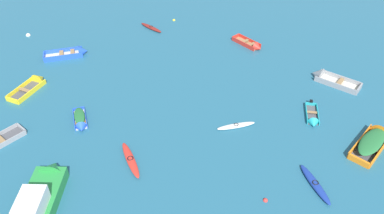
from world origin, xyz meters
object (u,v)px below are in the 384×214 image
(mooring_buoy_outer_edge, at_px, (265,201))
(motor_launch_green_back_row_left, at_px, (40,198))
(rowboat_blue_center, at_px, (80,121))
(kayak_white_back_row_center, at_px, (236,126))
(kayak_deep_blue_near_left, at_px, (315,184))
(mooring_buoy_between_boats_right, at_px, (28,35))
(rowboat_red_far_left, at_px, (252,45))
(rowboat_blue_back_row_right, at_px, (74,53))
(rowboat_yellow_outer_right, at_px, (35,84))
(mooring_buoy_between_boats_left, at_px, (174,20))
(rowboat_orange_cluster_inner, at_px, (375,139))
(kayak_red_near_right, at_px, (131,160))
(rowboat_turquoise_midfield_right, at_px, (313,119))
(rowboat_grey_cluster_outer, at_px, (326,78))
(kayak_maroon_far_back, at_px, (151,28))

(mooring_buoy_outer_edge, bearing_deg, motor_launch_green_back_row_left, -173.06)
(rowboat_blue_center, xyz_separation_m, kayak_white_back_row_center, (11.55, 0.76, -0.11))
(kayak_deep_blue_near_left, xyz_separation_m, mooring_buoy_between_boats_right, (-26.39, 17.13, -0.16))
(rowboat_red_far_left, distance_m, rowboat_blue_back_row_right, 17.10)
(rowboat_yellow_outer_right, distance_m, mooring_buoy_between_boats_left, 16.74)
(kayak_deep_blue_near_left, distance_m, mooring_buoy_between_boats_left, 25.11)
(rowboat_orange_cluster_inner, relative_size, kayak_red_near_right, 1.35)
(rowboat_yellow_outer_right, height_order, mooring_buoy_between_boats_left, rowboat_yellow_outer_right)
(rowboat_turquoise_midfield_right, bearing_deg, kayak_white_back_row_center, -167.00)
(rowboat_blue_center, bearing_deg, rowboat_turquoise_midfield_right, 6.89)
(rowboat_grey_cluster_outer, bearing_deg, rowboat_orange_cluster_inner, -74.63)
(mooring_buoy_between_boats_right, distance_m, mooring_buoy_between_boats_left, 15.25)
(rowboat_red_far_left, distance_m, kayak_white_back_row_center, 12.08)
(kayak_white_back_row_center, xyz_separation_m, kayak_red_near_right, (-6.97, -4.18, 0.03))
(mooring_buoy_between_boats_right, bearing_deg, rowboat_yellow_outer_right, -62.51)
(kayak_red_near_right, xyz_separation_m, mooring_buoy_between_boats_left, (-0.02, 21.20, -0.16))
(kayak_deep_blue_near_left, relative_size, mooring_buoy_between_boats_left, 10.45)
(kayak_red_near_right, distance_m, mooring_buoy_between_boats_right, 21.74)
(motor_launch_green_back_row_left, distance_m, rowboat_blue_back_row_right, 17.40)
(rowboat_yellow_outer_right, height_order, kayak_deep_blue_near_left, rowboat_yellow_outer_right)
(mooring_buoy_between_boats_right, bearing_deg, mooring_buoy_between_boats_left, 18.94)
(mooring_buoy_between_boats_right, bearing_deg, rowboat_orange_cluster_inner, -22.25)
(rowboat_grey_cluster_outer, distance_m, kayak_red_near_right, 18.33)
(rowboat_blue_center, distance_m, kayak_red_near_right, 5.71)
(rowboat_turquoise_midfield_right, bearing_deg, kayak_deep_blue_near_left, -96.77)
(rowboat_turquoise_midfield_right, relative_size, rowboat_blue_back_row_right, 0.70)
(rowboat_yellow_outer_right, relative_size, mooring_buoy_outer_edge, 13.03)
(rowboat_blue_center, distance_m, mooring_buoy_between_boats_right, 16.19)
(mooring_buoy_outer_edge, height_order, mooring_buoy_between_boats_left, mooring_buoy_between_boats_left)
(rowboat_blue_center, xyz_separation_m, mooring_buoy_between_boats_right, (-9.86, 12.84, -0.25))
(motor_launch_green_back_row_left, distance_m, kayak_deep_blue_near_left, 16.70)
(kayak_red_near_right, bearing_deg, motor_launch_green_back_row_left, -138.34)
(motor_launch_green_back_row_left, height_order, rowboat_blue_center, motor_launch_green_back_row_left)
(rowboat_yellow_outer_right, bearing_deg, kayak_white_back_row_center, -12.02)
(motor_launch_green_back_row_left, relative_size, rowboat_blue_center, 2.23)
(rowboat_blue_center, distance_m, rowboat_orange_cluster_inner, 21.25)
(rowboat_blue_back_row_right, bearing_deg, rowboat_red_far_left, 10.77)
(rowboat_yellow_outer_right, distance_m, kayak_deep_blue_near_left, 23.64)
(rowboat_turquoise_midfield_right, bearing_deg, mooring_buoy_outer_edge, -116.34)
(rowboat_orange_cluster_inner, distance_m, rowboat_blue_back_row_right, 26.77)
(rowboat_blue_center, xyz_separation_m, kayak_deep_blue_near_left, (16.53, -4.29, -0.09))
(kayak_red_near_right, bearing_deg, mooring_buoy_between_boats_right, 131.62)
(kayak_red_near_right, bearing_deg, rowboat_red_far_left, 62.52)
(kayak_white_back_row_center, relative_size, mooring_buoy_between_boats_right, 6.23)
(rowboat_grey_cluster_outer, relative_size, rowboat_yellow_outer_right, 1.08)
(rowboat_grey_cluster_outer, height_order, kayak_maroon_far_back, rowboat_grey_cluster_outer)
(rowboat_red_far_left, xyz_separation_m, kayak_red_near_right, (-8.41, -16.17, -0.02))
(kayak_white_back_row_center, bearing_deg, rowboat_orange_cluster_inner, -3.82)
(kayak_deep_blue_near_left, distance_m, kayak_red_near_right, 11.98)
(mooring_buoy_between_boats_right, xyz_separation_m, mooring_buoy_between_boats_left, (14.42, 4.95, 0.00))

